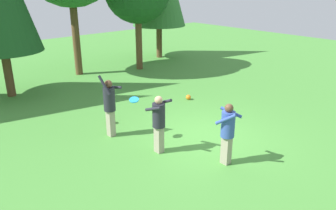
% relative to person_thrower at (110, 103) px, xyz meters
% --- Properties ---
extents(ground_plane, '(40.00, 40.00, 0.00)m').
position_rel_person_thrower_xyz_m(ground_plane, '(2.00, -1.90, -1.04)').
color(ground_plane, '#478C38').
extents(person_thrower, '(0.64, 0.64, 1.91)m').
position_rel_person_thrower_xyz_m(person_thrower, '(0.00, 0.00, 0.00)').
color(person_thrower, gray).
rests_on(person_thrower, ground_plane).
extents(person_catcher, '(0.53, 0.58, 1.60)m').
position_rel_person_thrower_xyz_m(person_catcher, '(0.42, -1.73, -0.09)').
color(person_catcher, gray).
rests_on(person_catcher, ground_plane).
extents(person_bystander, '(0.64, 0.67, 1.61)m').
position_rel_person_thrower_xyz_m(person_bystander, '(1.29, -3.32, -0.08)').
color(person_bystander, gray).
rests_on(person_bystander, ground_plane).
extents(frisbee, '(0.38, 0.38, 0.11)m').
position_rel_person_thrower_xyz_m(frisbee, '(0.33, -0.76, 0.23)').
color(frisbee, '#2393D1').
extents(ball_orange, '(0.20, 0.20, 0.20)m').
position_rel_person_thrower_xyz_m(ball_orange, '(4.00, 0.76, -0.94)').
color(ball_orange, orange).
rests_on(ball_orange, ground_plane).
extents(ball_red, '(0.22, 0.22, 0.22)m').
position_rel_person_thrower_xyz_m(ball_red, '(0.47, 0.78, -0.93)').
color(ball_red, red).
rests_on(ball_red, ground_plane).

